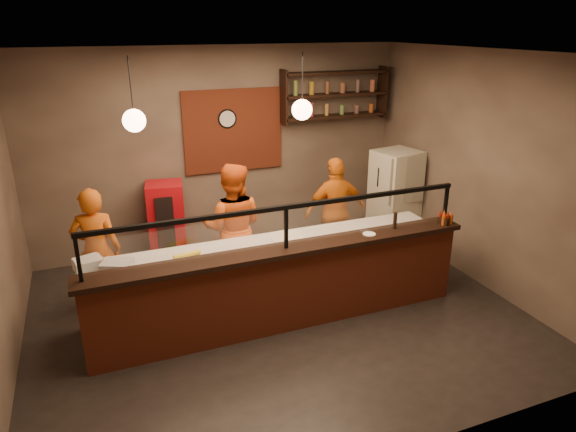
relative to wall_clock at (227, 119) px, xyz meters
name	(u,v)px	position (x,y,z in m)	size (l,w,h in m)	color
floor	(278,314)	(-0.10, -2.46, -2.10)	(6.00, 6.00, 0.00)	black
ceiling	(275,53)	(-0.10, -2.46, 1.10)	(6.00, 6.00, 0.00)	#3D342F
wall_back	(222,150)	(-0.10, 0.04, -0.50)	(6.00, 6.00, 0.00)	#7D6B5B
wall_right	(481,170)	(2.90, -2.46, -0.50)	(5.00, 5.00, 0.00)	#7D6B5B
wall_front	(394,294)	(-0.10, -4.96, -0.50)	(6.00, 6.00, 0.00)	#7D6B5B
brick_patch	(233,131)	(0.10, 0.01, -0.20)	(1.60, 0.04, 1.30)	#993C21
service_counter	(286,290)	(-0.10, -2.76, -1.60)	(4.60, 0.25, 1.00)	#993C21
counter_ledge	(286,250)	(-0.10, -2.76, -1.07)	(4.70, 0.37, 0.06)	black
worktop_cabinet	(272,278)	(-0.10, -2.26, -1.68)	(4.60, 0.75, 0.85)	gray
worktop	(271,246)	(-0.10, -2.26, -1.23)	(4.60, 0.75, 0.05)	silver
sneeze_guard	(286,223)	(-0.10, -2.76, -0.73)	(4.50, 0.05, 0.52)	white
wall_shelving	(335,95)	(1.80, -0.14, 0.30)	(1.84, 0.28, 0.85)	black
wall_clock	(227,119)	(0.00, 0.00, 0.00)	(0.30, 0.30, 0.04)	black
pendant_left	(134,120)	(-1.60, -2.26, 0.45)	(0.24, 0.24, 0.77)	black
pendant_right	(302,110)	(0.30, -2.26, 0.45)	(0.24, 0.24, 0.77)	black
cook_left	(97,250)	(-2.15, -1.45, -1.28)	(0.60, 0.39, 1.64)	#CD5A13
cook_mid	(233,227)	(-0.39, -1.51, -1.21)	(0.87, 0.68, 1.79)	#E25815
cook_right	(336,211)	(1.28, -1.32, -1.27)	(0.97, 0.41, 1.66)	orange
fridge	(395,198)	(2.50, -1.04, -1.30)	(0.66, 0.62, 1.59)	beige
red_cooler	(167,222)	(-1.10, -0.31, -1.47)	(0.54, 0.49, 1.26)	#B70C15
pizza_dough	(288,237)	(0.17, -2.13, -1.19)	(0.46, 0.46, 0.01)	#EFE7CA
prep_tub_a	(88,264)	(-2.25, -2.17, -1.13)	(0.28, 0.23, 0.14)	silver
prep_tub_b	(88,265)	(-2.25, -2.18, -1.13)	(0.29, 0.23, 0.14)	silver
prep_tub_c	(117,268)	(-1.95, -2.40, -1.12)	(0.32, 0.25, 0.16)	silver
rolling_pin	(187,255)	(-1.16, -2.24, -1.17)	(0.06, 0.06, 0.33)	yellow
condiment_caddy	(445,220)	(2.10, -2.81, -0.99)	(0.17, 0.13, 0.09)	black
pepper_mill	(395,221)	(1.40, -2.72, -0.93)	(0.05, 0.05, 0.21)	black
small_plate	(369,234)	(1.00, -2.77, -1.03)	(0.16, 0.16, 0.01)	white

